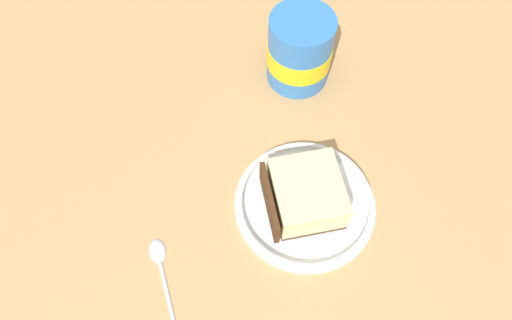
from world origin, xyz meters
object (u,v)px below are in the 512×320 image
object	(u,v)px
cake_slice	(302,197)
tea_mug	(300,50)
teaspoon	(161,269)
small_plate	(303,205)

from	to	relation	value
cake_slice	tea_mug	size ratio (longest dim) A/B	1.03
tea_mug	teaspoon	xyz separation A→B (cm)	(-6.34, 32.65, -4.90)
small_plate	cake_slice	bearing A→B (deg)	52.91
tea_mug	small_plate	bearing A→B (deg)	130.78
teaspoon	cake_slice	bearing A→B (deg)	-113.38
small_plate	tea_mug	size ratio (longest dim) A/B	1.50
cake_slice	teaspoon	distance (cm)	18.32
cake_slice	teaspoon	size ratio (longest dim) A/B	0.99
small_plate	tea_mug	xyz separation A→B (cm)	(13.67, -15.85, 4.49)
teaspoon	small_plate	bearing A→B (deg)	-113.57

